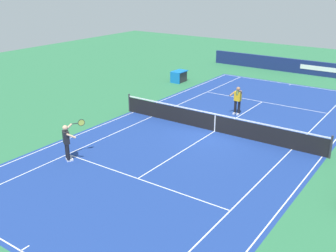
% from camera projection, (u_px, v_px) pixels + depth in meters
% --- Properties ---
extents(ground_plane, '(60.00, 60.00, 0.00)m').
position_uv_depth(ground_plane, '(215.00, 131.00, 20.96)').
color(ground_plane, '#2D7247').
extents(court_slab, '(24.20, 11.40, 0.00)m').
position_uv_depth(court_slab, '(215.00, 131.00, 20.96)').
color(court_slab, navy).
rests_on(court_slab, ground_plane).
extents(court_line_markings, '(23.85, 11.05, 0.01)m').
position_uv_depth(court_line_markings, '(215.00, 131.00, 20.96)').
color(court_line_markings, white).
rests_on(court_line_markings, ground_plane).
extents(tennis_net, '(0.10, 11.70, 1.08)m').
position_uv_depth(tennis_net, '(215.00, 122.00, 20.79)').
color(tennis_net, '#2D2D33').
rests_on(tennis_net, ground_plane).
extents(stadium_barrier, '(0.26, 17.00, 1.14)m').
position_uv_depth(stadium_barrier, '(308.00, 68.00, 32.97)').
color(stadium_barrier, navy).
rests_on(stadium_barrier, ground_plane).
extents(tennis_player_near, '(1.19, 0.75, 1.70)m').
position_uv_depth(tennis_player_near, '(67.00, 141.00, 17.35)').
color(tennis_player_near, black).
rests_on(tennis_player_near, ground_plane).
extents(tennis_player_far, '(1.07, 0.78, 1.70)m').
position_uv_depth(tennis_player_far, '(238.00, 99.00, 23.23)').
color(tennis_player_far, black).
rests_on(tennis_player_far, ground_plane).
extents(tennis_ball, '(0.07, 0.07, 0.07)m').
position_uv_depth(tennis_ball, '(191.00, 118.00, 22.86)').
color(tennis_ball, '#CCE01E').
rests_on(tennis_ball, ground_plane).
extents(equipment_cart_tarped, '(1.25, 0.84, 0.85)m').
position_uv_depth(equipment_cart_tarped, '(179.00, 76.00, 30.64)').
color(equipment_cart_tarped, '#2D2D33').
rests_on(equipment_cart_tarped, ground_plane).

